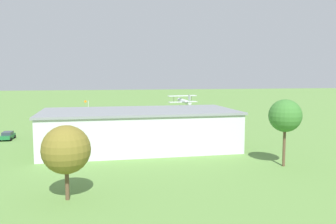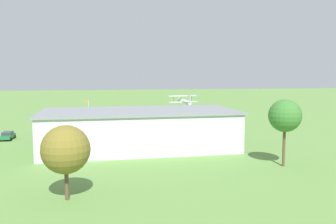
# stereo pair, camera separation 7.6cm
# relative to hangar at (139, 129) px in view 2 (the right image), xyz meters

# --- Properties ---
(ground_plane) EXTENTS (400.00, 400.00, 0.00)m
(ground_plane) POSITION_rel_hangar_xyz_m (-5.45, -35.40, -3.19)
(ground_plane) COLOR #608C42
(hangar) EXTENTS (31.29, 15.56, 6.36)m
(hangar) POSITION_rel_hangar_xyz_m (0.00, 0.00, 0.00)
(hangar) COLOR silver
(hangar) RESTS_ON ground_plane
(biplane) EXTENTS (7.95, 7.64, 3.45)m
(biplane) POSITION_rel_hangar_xyz_m (-14.86, -30.30, 2.33)
(biplane) COLOR silver
(car_black) EXTENTS (2.03, 4.22, 1.57)m
(car_black) POSITION_rel_hangar_xyz_m (15.42, -11.81, -2.37)
(car_black) COLOR black
(car_black) RESTS_ON ground_plane
(car_green) EXTENTS (2.13, 4.33, 1.51)m
(car_green) POSITION_rel_hangar_xyz_m (23.23, -12.62, -2.39)
(car_green) COLOR #1E6B38
(car_green) RESTS_ON ground_plane
(person_by_parked_cars) EXTENTS (0.53, 0.53, 1.65)m
(person_by_parked_cars) POSITION_rel_hangar_xyz_m (15.78, -15.32, -2.37)
(person_by_parked_cars) COLOR navy
(person_by_parked_cars) RESTS_ON ground_plane
(person_near_hangar_door) EXTENTS (0.52, 0.52, 1.72)m
(person_near_hangar_door) POSITION_rel_hangar_xyz_m (14.50, -17.69, -2.33)
(person_near_hangar_door) COLOR orange
(person_near_hangar_door) RESTS_ON ground_plane
(person_at_fence_line) EXTENTS (0.54, 0.54, 1.61)m
(person_at_fence_line) POSITION_rel_hangar_xyz_m (-13.47, -10.26, -2.39)
(person_at_fence_line) COLOR #3F3F47
(person_at_fence_line) RESTS_ON ground_plane
(tree_behind_hangar_right) EXTENTS (4.29, 4.29, 8.89)m
(tree_behind_hangar_right) POSITION_rel_hangar_xyz_m (-17.50, 14.98, 3.52)
(tree_behind_hangar_right) COLOR brown
(tree_behind_hangar_right) RESTS_ON ground_plane
(tree_behind_hangar_left) EXTENTS (4.69, 4.69, 7.28)m
(tree_behind_hangar_left) POSITION_rel_hangar_xyz_m (9.52, 22.57, 1.73)
(tree_behind_hangar_left) COLOR brown
(tree_behind_hangar_left) RESTS_ON ground_plane
(windsock) EXTENTS (1.08, 1.32, 5.82)m
(windsock) POSITION_rel_hangar_xyz_m (9.59, -32.97, 1.93)
(windsock) COLOR silver
(windsock) RESTS_ON ground_plane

